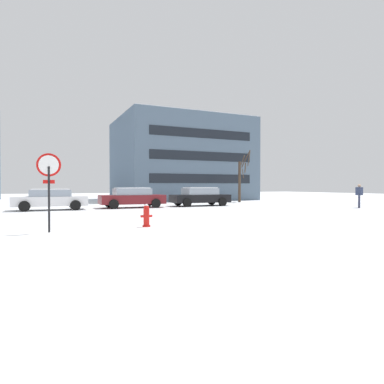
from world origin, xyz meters
TOP-DOWN VIEW (x-y plane):
  - ground_plane at (0.00, 0.00)m, footprint 120.00×120.00m
  - road_surface at (0.00, 3.84)m, footprint 80.00×9.69m
  - stop_sign at (-1.78, -1.77)m, footprint 0.75×0.13m
  - fire_hydrant at (1.57, -1.62)m, footprint 0.44×0.30m
  - parked_car_white at (-1.40, 9.40)m, footprint 4.45×2.10m
  - parked_car_maroon at (3.91, 9.58)m, footprint 4.49×2.17m
  - parked_car_black at (9.22, 9.58)m, footprint 4.53×2.12m
  - pedestrian_crossing at (18.34, 2.86)m, footprint 0.38×0.42m
  - tree_far_mid at (15.32, 13.34)m, footprint 1.35×1.95m
  - building_far_right at (12.87, 22.38)m, footprint 13.91×11.84m

SIDE VIEW (x-z plane):
  - ground_plane at x=0.00m, z-range 0.00..0.00m
  - road_surface at x=0.00m, z-range 0.00..0.00m
  - fire_hydrant at x=1.57m, z-range 0.00..0.85m
  - parked_car_white at x=-1.40m, z-range 0.03..1.37m
  - parked_car_black at x=9.22m, z-range 0.02..1.44m
  - parked_car_maroon at x=3.91m, z-range 0.02..1.44m
  - pedestrian_crossing at x=18.34m, z-range 0.14..1.80m
  - stop_sign at x=-1.78m, z-range 0.52..3.11m
  - tree_far_mid at x=15.32m, z-range -0.17..4.72m
  - building_far_right at x=12.87m, z-range 0.00..9.11m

